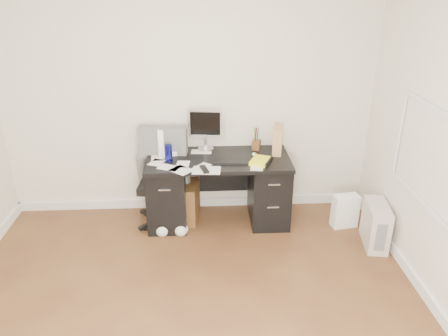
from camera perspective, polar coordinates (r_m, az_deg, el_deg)
The scene contains 18 objects.
ground at distance 3.60m, azimuth -4.62°, elevation -20.59°, with size 4.00×4.00×0.00m, color #4D2919.
room_shell at distance 2.73m, azimuth -5.08°, elevation 5.46°, with size 4.02×4.02×2.71m.
desk at distance 4.72m, azimuth -0.74°, elevation -2.63°, with size 1.50×0.70×0.75m.
loose_papers at distance 4.52m, azimuth -3.27°, elevation 1.00°, with size 1.10×0.60×0.00m, color silver, non-canonical shape.
lcd_monitor at distance 4.72m, azimuth -2.44°, elevation 5.03°, with size 0.37×0.21×0.46m, color silver, non-canonical shape.
keyboard at distance 4.46m, azimuth 0.99°, elevation 0.87°, with size 0.38×0.13×0.02m, color black.
computer_mouse at distance 4.58m, azimuth 3.96°, elevation 1.71°, with size 0.06×0.06×0.06m, color silver.
travel_mug at distance 4.51m, azimuth -7.26°, elevation 1.96°, with size 0.08×0.08×0.17m, color navy.
white_binder at distance 4.67m, azimuth -8.37°, elevation 3.47°, with size 0.11×0.25×0.29m, color white.
magazine_file at distance 4.69m, azimuth 7.02°, elevation 3.70°, with size 0.13×0.25×0.30m, color #AB7E52.
pen_cup at distance 4.76m, azimuth 4.27°, elevation 3.83°, with size 0.10×0.10×0.25m, color #563018, non-canonical shape.
yellow_book at distance 4.46m, azimuth 4.82°, elevation 0.91°, with size 0.18×0.23×0.04m, color yellow.
paper_remote at distance 4.28m, azimuth -2.30°, elevation -0.18°, with size 0.27×0.22×0.02m, color silver, non-canonical shape.
office_chair at distance 4.68m, azimuth -8.11°, elevation -1.43°, with size 0.59×0.59×1.04m, color #585A58, non-canonical shape.
pc_tower at distance 4.65m, azimuth 19.21°, elevation -7.04°, with size 0.20×0.44×0.44m, color beige.
shopping_bag at distance 4.89m, azimuth 15.52°, elevation -5.42°, with size 0.27×0.19×0.37m, color white.
wicker_basket at distance 4.87m, azimuth -6.05°, elevation -4.21°, with size 0.44×0.44×0.44m, color #4B2C16.
desk_printer at distance 4.99m, azimuth -7.24°, elevation -4.98°, with size 0.38×0.31×0.22m, color #5E5E62.
Camera 1 is at (0.13, -2.55, 2.53)m, focal length 35.00 mm.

